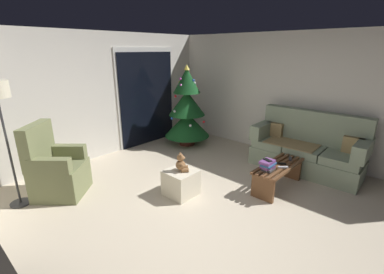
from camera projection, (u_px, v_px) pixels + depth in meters
ground_plane at (210, 212)px, 3.75m from camera, size 7.00×7.00×0.00m
wall_back at (91, 97)px, 5.33m from camera, size 5.72×0.12×2.50m
wall_right at (301, 97)px, 5.36m from camera, size 0.12×6.00×2.50m
patio_door_frame at (147, 97)px, 6.27m from camera, size 1.60×0.02×2.20m
patio_door_glass at (148, 99)px, 6.27m from camera, size 1.50×0.02×2.10m
couch at (307, 149)px, 4.97m from camera, size 0.82×1.96×1.08m
coffee_table at (278, 173)px, 4.33m from camera, size 1.10×0.40×0.41m
remote_silver at (283, 167)px, 4.17m from camera, size 0.14×0.14×0.02m
remote_black at (281, 164)px, 4.31m from camera, size 0.12×0.15×0.02m
remote_graphite at (290, 159)px, 4.50m from camera, size 0.16×0.11×0.02m
book_stack at (268, 165)px, 4.08m from camera, size 0.26×0.19×0.15m
cell_phone at (268, 160)px, 4.08m from camera, size 0.12×0.16×0.01m
christmas_tree at (187, 110)px, 6.16m from camera, size 1.04×1.04×1.85m
armchair at (56, 170)px, 4.11m from camera, size 0.97×0.97×1.13m
ottoman at (181, 183)px, 4.16m from camera, size 0.44×0.44×0.40m
teddy_bear_chestnut at (181, 164)px, 4.06m from camera, size 0.22×0.21×0.29m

